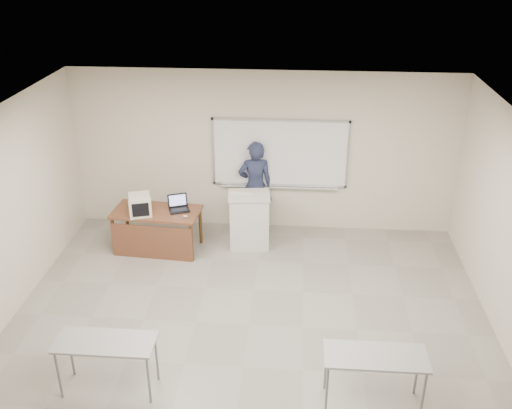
# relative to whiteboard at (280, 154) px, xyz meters

# --- Properties ---
(floor) EXTENTS (7.00, 8.00, 0.01)m
(floor) POSITION_rel_whiteboard_xyz_m (-0.30, -3.97, -1.49)
(floor) COLOR gray
(floor) RESTS_ON ground
(whiteboard) EXTENTS (2.48, 0.10, 1.31)m
(whiteboard) POSITION_rel_whiteboard_xyz_m (0.00, 0.00, 0.00)
(whiteboard) COLOR white
(whiteboard) RESTS_ON floor
(student_desks) EXTENTS (4.40, 2.20, 0.73)m
(student_desks) POSITION_rel_whiteboard_xyz_m (-0.30, -5.32, -0.81)
(student_desks) COLOR #A7A6A1
(student_desks) RESTS_ON floor
(instructor_desk) EXTENTS (1.51, 0.75, 0.75)m
(instructor_desk) POSITION_rel_whiteboard_xyz_m (-2.10, -1.12, -0.93)
(instructor_desk) COLOR brown
(instructor_desk) RESTS_ON floor
(podium) EXTENTS (0.72, 0.53, 1.01)m
(podium) POSITION_rel_whiteboard_xyz_m (-0.50, -0.77, -0.97)
(podium) COLOR white
(podium) RESTS_ON floor
(crt_monitor) EXTENTS (0.37, 0.42, 0.35)m
(crt_monitor) POSITION_rel_whiteboard_xyz_m (-2.35, -1.14, -0.56)
(crt_monitor) COLOR beige
(crt_monitor) RESTS_ON instructor_desk
(laptop) EXTENTS (0.34, 0.31, 0.25)m
(laptop) POSITION_rel_whiteboard_xyz_m (-1.70, -0.92, -0.67)
(laptop) COLOR black
(laptop) RESTS_ON instructor_desk
(mouse) EXTENTS (0.10, 0.07, 0.04)m
(mouse) POSITION_rel_whiteboard_xyz_m (-1.55, -1.21, -0.71)
(mouse) COLOR #BABBC3
(mouse) RESTS_ON instructor_desk
(keyboard) EXTENTS (0.41, 0.14, 0.02)m
(keyboard) POSITION_rel_whiteboard_xyz_m (-0.65, -0.69, -0.46)
(keyboard) COLOR beige
(keyboard) RESTS_ON podium
(presenter) EXTENTS (0.69, 0.51, 1.74)m
(presenter) POSITION_rel_whiteboard_xyz_m (-0.45, -0.08, -0.61)
(presenter) COLOR black
(presenter) RESTS_ON floor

